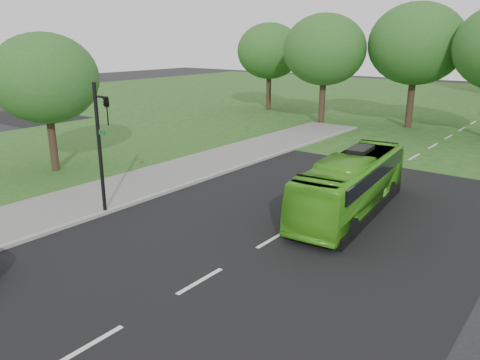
% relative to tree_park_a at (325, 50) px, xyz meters
% --- Properties ---
extents(ground, '(160.00, 160.00, 0.00)m').
position_rel_tree_park_a_xyz_m(ground, '(10.50, -25.24, -6.29)').
color(ground, black).
rests_on(ground, ground).
extents(street_surfaces, '(120.00, 120.00, 0.15)m').
position_rel_tree_park_a_xyz_m(street_surfaces, '(10.12, -2.48, -6.26)').
color(street_surfaces, black).
rests_on(street_surfaces, ground).
extents(tree_park_a, '(6.98, 6.98, 9.27)m').
position_rel_tree_park_a_xyz_m(tree_park_a, '(0.00, 0.00, 0.00)').
color(tree_park_a, black).
rests_on(tree_park_a, ground).
extents(tree_park_b, '(7.66, 7.66, 10.05)m').
position_rel_tree_park_a_xyz_m(tree_park_b, '(6.65, 2.93, 0.49)').
color(tree_park_b, black).
rests_on(tree_park_b, ground).
extents(tree_park_f, '(6.59, 6.59, 8.79)m').
position_rel_tree_park_a_xyz_m(tree_park_f, '(-8.54, 4.29, -0.31)').
color(tree_park_f, black).
rests_on(tree_park_f, ground).
extents(tree_side_near, '(5.68, 5.68, 7.55)m').
position_rel_tree_park_a_xyz_m(tree_side_near, '(-4.63, -22.81, -1.17)').
color(tree_side_near, black).
rests_on(tree_side_near, ground).
extents(bus, '(2.98, 9.16, 2.51)m').
position_rel_tree_park_a_xyz_m(bus, '(11.50, -18.81, -5.04)').
color(bus, '#51BA22').
rests_on(bus, ground).
extents(traffic_light, '(0.90, 0.27, 5.53)m').
position_rel_tree_park_a_xyz_m(traffic_light, '(3.47, -25.36, -3.04)').
color(traffic_light, black).
rests_on(traffic_light, ground).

